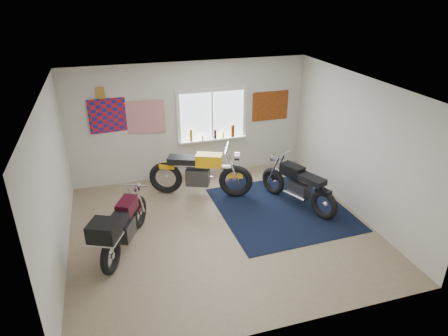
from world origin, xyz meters
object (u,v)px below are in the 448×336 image
object	(u,v)px
yellow_triumph	(200,174)
maroon_tourer	(121,227)
navy_rug	(282,209)
black_chrome_bike	(298,186)

from	to	relation	value
yellow_triumph	maroon_tourer	distance (m)	2.40
navy_rug	black_chrome_bike	world-z (taller)	black_chrome_bike
maroon_tourer	navy_rug	bearing A→B (deg)	-55.57
navy_rug	black_chrome_bike	distance (m)	0.57
yellow_triumph	maroon_tourer	world-z (taller)	yellow_triumph
navy_rug	black_chrome_bike	xyz separation A→B (m)	(0.36, 0.06, 0.44)
maroon_tourer	yellow_triumph	bearing A→B (deg)	-22.13
navy_rug	yellow_triumph	distance (m)	1.89
navy_rug	yellow_triumph	size ratio (longest dim) A/B	1.21
black_chrome_bike	maroon_tourer	distance (m)	3.62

